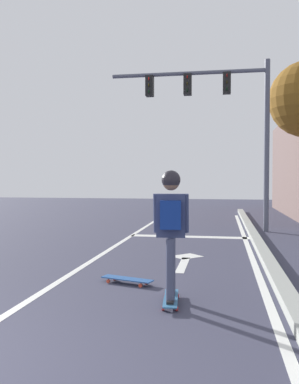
% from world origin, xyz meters
% --- Properties ---
extents(lane_line_center, '(0.12, 20.00, 0.01)m').
position_xyz_m(lane_line_center, '(0.16, 6.00, 0.00)').
color(lane_line_center, silver).
rests_on(lane_line_center, ground).
extents(lane_line_curbside, '(0.12, 20.00, 0.01)m').
position_xyz_m(lane_line_curbside, '(3.29, 6.00, 0.00)').
color(lane_line_curbside, silver).
rests_on(lane_line_curbside, ground).
extents(stop_bar, '(3.28, 0.40, 0.01)m').
position_xyz_m(stop_bar, '(1.80, 9.09, 0.00)').
color(stop_bar, silver).
rests_on(stop_bar, ground).
extents(lane_arrow_stem, '(0.16, 1.40, 0.01)m').
position_xyz_m(lane_arrow_stem, '(1.96, 5.35, 0.00)').
color(lane_arrow_stem, silver).
rests_on(lane_arrow_stem, ground).
extents(lane_arrow_head, '(0.71, 0.71, 0.01)m').
position_xyz_m(lane_arrow_head, '(1.96, 6.20, 0.00)').
color(lane_arrow_head, silver).
rests_on(lane_arrow_head, ground).
extents(curb_strip, '(0.24, 24.00, 0.14)m').
position_xyz_m(curb_strip, '(3.54, 6.00, 0.07)').
color(curb_strip, '#969991').
rests_on(curb_strip, ground).
extents(skateboard, '(0.25, 0.83, 0.08)m').
position_xyz_m(skateboard, '(2.03, 2.92, 0.07)').
color(skateboard, '#306490').
rests_on(skateboard, ground).
extents(skater, '(0.46, 0.62, 1.65)m').
position_xyz_m(skater, '(2.03, 2.90, 1.12)').
color(skater, '#3D425C').
rests_on(skater, skateboard).
extents(spare_skateboard, '(0.86, 0.43, 0.08)m').
position_xyz_m(spare_skateboard, '(1.24, 3.81, 0.07)').
color(spare_skateboard, '#254E8F').
rests_on(spare_skateboard, ground).
extents(traffic_signal_mast, '(4.88, 0.34, 5.20)m').
position_xyz_m(traffic_signal_mast, '(2.56, 10.59, 3.83)').
color(traffic_signal_mast, '#515465').
rests_on(traffic_signal_mast, ground).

